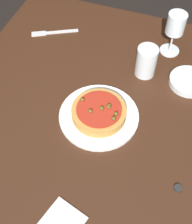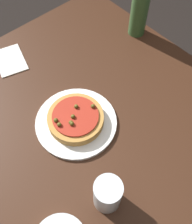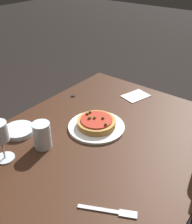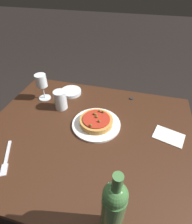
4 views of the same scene
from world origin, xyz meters
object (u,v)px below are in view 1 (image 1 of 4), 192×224
pizza (99,112)px  bottle_cap (178,188)px  dining_table (83,121)px  water_cup (146,61)px  dinner_plate (99,116)px  side_bowl (189,81)px  wine_glass (176,26)px  fork (52,33)px

pizza → bottle_cap: pizza is taller
dining_table → water_cup: water_cup is taller
dining_table → bottle_cap: 0.43m
dining_table → dinner_plate: dinner_plate is taller
dinner_plate → side_bowl: (-0.25, 0.26, 0.01)m
water_cup → dining_table: bearing=-37.7°
water_cup → side_bowl: (-0.00, 0.16, -0.05)m
wine_glass → side_bowl: wine_glass is taller
fork → side_bowl: bearing=144.0°
bottle_cap → dining_table: bearing=-117.9°
side_bowl → bottle_cap: (0.41, 0.04, -0.01)m
side_bowl → fork: 0.59m
dining_table → dinner_plate: bearing=65.4°
wine_glass → fork: 0.50m
water_cup → dinner_plate: bearing=-20.6°
water_cup → side_bowl: water_cup is taller
dining_table → bottle_cap: size_ratio=46.26×
water_cup → bottle_cap: (0.41, 0.20, -0.06)m
dining_table → dinner_plate: (0.03, 0.07, 0.11)m
dinner_plate → bottle_cap: size_ratio=11.06×
wine_glass → fork: (0.06, -0.48, -0.12)m
dining_table → wine_glass: bearing=147.6°
bottle_cap → pizza: bearing=-118.6°
pizza → fork: pizza is taller
fork → wine_glass: bearing=159.5°
pizza → wine_glass: size_ratio=1.05×
dinner_plate → pizza: 0.02m
dinner_plate → fork: 0.47m
pizza → wine_glass: (-0.39, 0.16, 0.09)m
dining_table → water_cup: size_ratio=9.51×
fork → bottle_cap: bottle_cap is taller
dining_table → bottle_cap: bearing=62.1°
dinner_plate → fork: (-0.34, -0.32, -0.00)m
wine_glass → bottle_cap: size_ratio=7.15×
dinner_plate → water_cup: 0.27m
pizza → bottle_cap: (0.16, 0.30, -0.03)m
pizza → dinner_plate: bearing=-93.0°
wine_glass → water_cup: bearing=-23.5°
wine_glass → pizza: bearing=-21.7°
side_bowl → wine_glass: bearing=-146.0°
dining_table → water_cup: (-0.21, 0.17, 0.16)m
side_bowl → bottle_cap: size_ratio=5.85×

